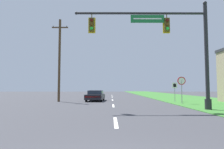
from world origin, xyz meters
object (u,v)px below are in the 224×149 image
route_sign_post (175,88)px  car_ahead (95,96)px  stop_sign (182,84)px  signal_mast (173,43)px  utility_pole_near (59,59)px

route_sign_post → car_ahead: bearing=167.9°
car_ahead → route_sign_post: 8.85m
route_sign_post → stop_sign: bearing=-94.2°
signal_mast → car_ahead: 12.03m
stop_sign → utility_pole_near: 13.10m
signal_mast → utility_pole_near: bearing=140.1°
signal_mast → stop_sign: size_ratio=3.73×
signal_mast → car_ahead: bearing=122.5°
stop_sign → signal_mast: bearing=-114.5°
car_ahead → stop_sign: 9.63m
car_ahead → utility_pole_near: (-3.93, -1.19, 4.13)m
signal_mast → stop_sign: bearing=65.5°
car_ahead → utility_pole_near: size_ratio=0.48×
car_ahead → signal_mast: bearing=-57.5°
route_sign_post → utility_pole_near: bearing=177.0°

